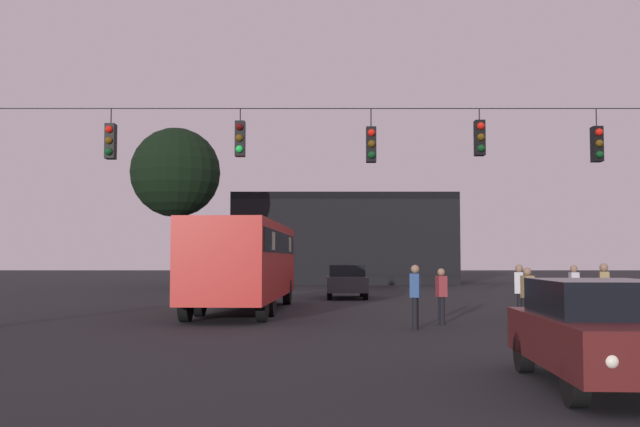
% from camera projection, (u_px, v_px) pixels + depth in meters
% --- Properties ---
extents(ground_plane, '(168.00, 168.00, 0.00)m').
position_uv_depth(ground_plane, '(348.00, 306.00, 28.34)').
color(ground_plane, black).
rests_on(ground_plane, ground).
extents(overhead_signal_span, '(19.99, 0.44, 6.59)m').
position_uv_depth(overhead_signal_span, '(360.00, 182.00, 20.00)').
color(overhead_signal_span, black).
rests_on(overhead_signal_span, ground).
extents(city_bus, '(2.99, 11.10, 3.00)m').
position_uv_depth(city_bus, '(246.00, 257.00, 25.66)').
color(city_bus, '#B21E19').
rests_on(city_bus, ground).
extents(car_near_right, '(2.02, 4.41, 1.52)m').
position_uv_depth(car_near_right, '(602.00, 331.00, 10.60)').
color(car_near_right, '#511919').
rests_on(car_near_right, ground).
extents(car_far_left, '(1.83, 4.35, 1.52)m').
position_uv_depth(car_far_left, '(348.00, 281.00, 34.21)').
color(car_far_left, '#2D2D33').
rests_on(car_far_left, ground).
extents(pedestrian_crossing_left, '(0.28, 0.39, 1.55)m').
position_uv_depth(pedestrian_crossing_left, '(443.00, 293.00, 20.65)').
color(pedestrian_crossing_left, black).
rests_on(pedestrian_crossing_left, ground).
extents(pedestrian_crossing_center, '(0.27, 0.38, 1.62)m').
position_uv_depth(pedestrian_crossing_center, '(576.00, 289.00, 22.55)').
color(pedestrian_crossing_center, black).
rests_on(pedestrian_crossing_center, ground).
extents(pedestrian_crossing_right, '(0.30, 0.39, 1.59)m').
position_uv_depth(pedestrian_crossing_right, '(529.00, 294.00, 19.64)').
color(pedestrian_crossing_right, black).
rests_on(pedestrian_crossing_right, ground).
extents(pedestrian_near_bus, '(0.33, 0.41, 1.66)m').
position_uv_depth(pedestrian_near_bus, '(417.00, 293.00, 19.26)').
color(pedestrian_near_bus, black).
rests_on(pedestrian_near_bus, ground).
extents(pedestrian_trailing, '(0.32, 0.41, 1.69)m').
position_uv_depth(pedestrian_trailing, '(606.00, 290.00, 20.17)').
color(pedestrian_trailing, black).
rests_on(pedestrian_trailing, ground).
extents(pedestrian_far_side, '(0.35, 0.42, 1.65)m').
position_uv_depth(pedestrian_far_side, '(521.00, 289.00, 21.52)').
color(pedestrian_far_side, black).
rests_on(pedestrian_far_side, ground).
extents(corner_building, '(15.62, 10.89, 6.35)m').
position_uv_depth(corner_building, '(344.00, 240.00, 55.94)').
color(corner_building, black).
rests_on(corner_building, ground).
extents(tree_left_silhouette, '(5.26, 5.26, 9.50)m').
position_uv_depth(tree_left_silhouette, '(177.00, 173.00, 43.89)').
color(tree_left_silhouette, black).
rests_on(tree_left_silhouette, ground).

